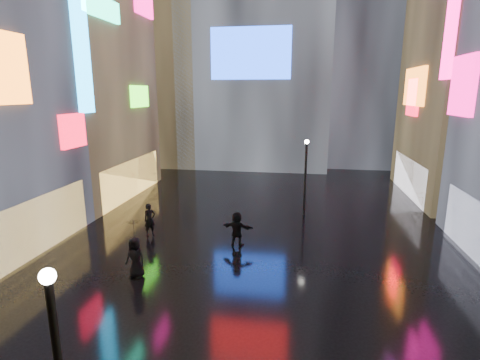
# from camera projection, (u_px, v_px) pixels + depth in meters

# --- Properties ---
(ground) EXTENTS (140.00, 140.00, 0.00)m
(ground) POSITION_uv_depth(u_px,v_px,m) (261.00, 230.00, 22.95)
(ground) COLOR black
(ground) RESTS_ON ground
(building_left_far) EXTENTS (10.28, 12.00, 22.00)m
(building_left_far) POSITION_uv_depth(u_px,v_px,m) (64.00, 56.00, 28.71)
(building_left_far) COLOR black
(building_left_far) RESTS_ON ground
(tower_flank_right) EXTENTS (12.00, 12.00, 34.00)m
(tower_flank_right) POSITION_uv_depth(u_px,v_px,m) (366.00, 14.00, 42.64)
(tower_flank_right) COLOR black
(tower_flank_right) RESTS_ON ground
(tower_flank_left) EXTENTS (10.00, 10.00, 26.00)m
(tower_flank_left) POSITION_uv_depth(u_px,v_px,m) (162.00, 50.00, 43.31)
(tower_flank_left) COLOR black
(tower_flank_left) RESTS_ON ground
(lamp_far) EXTENTS (0.30, 0.30, 5.20)m
(lamp_far) POSITION_uv_depth(u_px,v_px,m) (306.00, 173.00, 25.15)
(lamp_far) COLOR black
(lamp_far) RESTS_ON ground
(pedestrian_4) EXTENTS (1.02, 0.77, 1.89)m
(pedestrian_4) POSITION_uv_depth(u_px,v_px,m) (135.00, 258.00, 16.91)
(pedestrian_4) COLOR black
(pedestrian_4) RESTS_ON ground
(pedestrian_5) EXTENTS (1.84, 0.87, 1.91)m
(pedestrian_5) POSITION_uv_depth(u_px,v_px,m) (237.00, 229.00, 20.43)
(pedestrian_5) COLOR black
(pedestrian_5) RESTS_ON ground
(pedestrian_6) EXTENTS (0.81, 0.83, 1.92)m
(pedestrian_6) POSITION_uv_depth(u_px,v_px,m) (150.00, 220.00, 21.88)
(pedestrian_6) COLOR black
(pedestrian_6) RESTS_ON ground
(umbrella_2) EXTENTS (1.30, 1.30, 0.87)m
(umbrella_2) POSITION_uv_depth(u_px,v_px,m) (133.00, 229.00, 16.59)
(umbrella_2) COLOR black
(umbrella_2) RESTS_ON pedestrian_4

